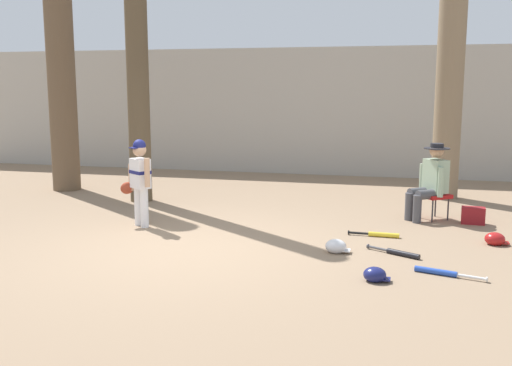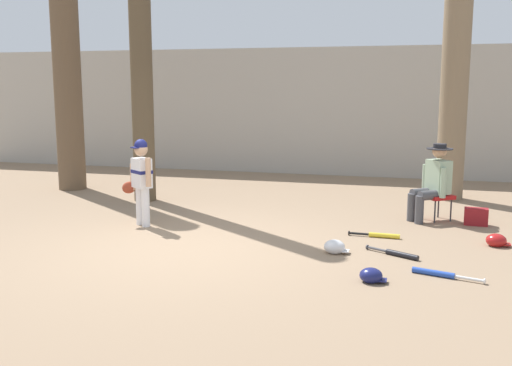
{
  "view_description": "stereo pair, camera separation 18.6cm",
  "coord_description": "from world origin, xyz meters",
  "views": [
    {
      "loc": [
        2.69,
        -6.9,
        2.07
      ],
      "look_at": [
        0.73,
        0.87,
        0.75
      ],
      "focal_mm": 41.26,
      "sensor_mm": 36.0,
      "label": 1
    },
    {
      "loc": [
        2.87,
        -6.85,
        2.07
      ],
      "look_at": [
        0.73,
        0.87,
        0.75
      ],
      "focal_mm": 41.26,
      "sensor_mm": 36.0,
      "label": 2
    }
  ],
  "objects": [
    {
      "name": "bat_black_composite",
      "position": [
        2.69,
        0.36,
        0.03
      ],
      "size": [
        0.67,
        0.41,
        0.07
      ],
      "color": "black",
      "rests_on": "ground"
    },
    {
      "name": "tree_behind_spectator",
      "position": [
        3.45,
        4.49,
        1.89
      ],
      "size": [
        0.77,
        0.77,
        4.55
      ],
      "color": "#7F6B51",
      "rests_on": "ground"
    },
    {
      "name": "ground_plane",
      "position": [
        0.0,
        0.0,
        0.0
      ],
      "size": [
        60.0,
        60.0,
        0.0
      ],
      "primitive_type": "plane",
      "color": "#897056"
    },
    {
      "name": "tree_far_left",
      "position": [
        -3.91,
        3.56,
        2.5
      ],
      "size": [
        0.91,
        0.91,
        5.95
      ],
      "color": "brown",
      "rests_on": "ground"
    },
    {
      "name": "batting_helmet_white",
      "position": [
        1.91,
        0.3,
        0.08
      ],
      "size": [
        0.32,
        0.24,
        0.18
      ],
      "color": "silver",
      "rests_on": "ground"
    },
    {
      "name": "bat_yellow_trainer",
      "position": [
        2.41,
        1.23,
        0.03
      ],
      "size": [
        0.71,
        0.09,
        0.07
      ],
      "color": "yellow",
      "rests_on": "ground"
    },
    {
      "name": "handbag_beside_stool",
      "position": [
        3.76,
        2.38,
        0.13
      ],
      "size": [
        0.35,
        0.2,
        0.26
      ],
      "primitive_type": "cube",
      "rotation": [
        0.0,
        0.0,
        -0.06
      ],
      "color": "maroon",
      "rests_on": "ground"
    },
    {
      "name": "concrete_back_wall",
      "position": [
        0.0,
        6.99,
        1.48
      ],
      "size": [
        18.0,
        0.36,
        2.96
      ],
      "primitive_type": "cube",
      "color": "#ADA89E",
      "rests_on": "ground"
    },
    {
      "name": "folding_stool",
      "position": [
        3.19,
        2.56,
        0.36
      ],
      "size": [
        0.56,
        0.56,
        0.41
      ],
      "color": "red",
      "rests_on": "ground"
    },
    {
      "name": "young_ballplayer",
      "position": [
        -1.09,
        1.01,
        0.74
      ],
      "size": [
        0.6,
        0.39,
        1.31
      ],
      "color": "white",
      "rests_on": "ground"
    },
    {
      "name": "seated_spectator",
      "position": [
        3.11,
        2.51,
        0.64
      ],
      "size": [
        0.65,
        0.6,
        1.2
      ],
      "color": "#47474C",
      "rests_on": "ground"
    },
    {
      "name": "bat_blue_youth",
      "position": [
        3.15,
        -0.32,
        0.03
      ],
      "size": [
        0.76,
        0.28,
        0.07
      ],
      "color": "#2347AD",
      "rests_on": "ground"
    },
    {
      "name": "batting_helmet_navy",
      "position": [
        2.45,
        -0.7,
        0.07
      ],
      "size": [
        0.29,
        0.22,
        0.17
      ],
      "color": "navy",
      "rests_on": "ground"
    },
    {
      "name": "batting_helmet_red",
      "position": [
        3.91,
        1.19,
        0.08
      ],
      "size": [
        0.31,
        0.24,
        0.18
      ],
      "color": "#A81919",
      "rests_on": "ground"
    },
    {
      "name": "tree_near_player",
      "position": [
        -1.93,
        2.84,
        3.04
      ],
      "size": [
        0.53,
        0.53,
        6.6
      ],
      "color": "brown",
      "rests_on": "ground"
    }
  ]
}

